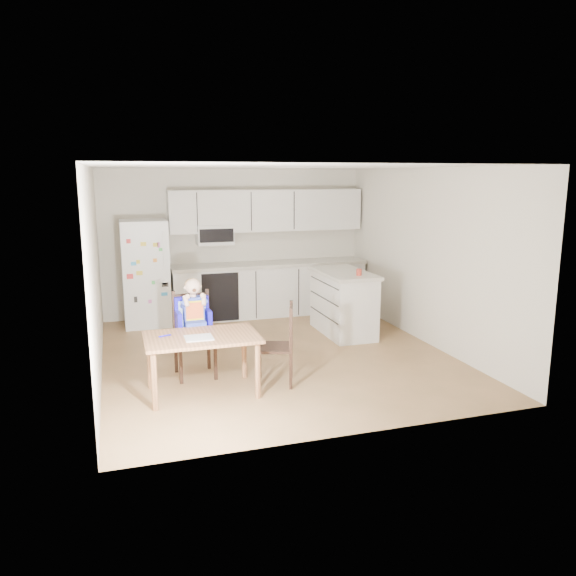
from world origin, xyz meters
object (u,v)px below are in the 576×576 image
(red_cup, at_px, (359,272))
(chair_side, at_px, (283,339))
(refrigerator, at_px, (146,273))
(chair_booster, at_px, (193,317))
(kitchen_island, at_px, (343,302))
(dining_table, at_px, (202,344))

(red_cup, distance_m, chair_side, 2.12)
(refrigerator, distance_m, red_cup, 3.43)
(refrigerator, bearing_deg, chair_booster, -81.28)
(refrigerator, relative_size, kitchen_island, 1.30)
(refrigerator, height_order, chair_booster, refrigerator)
(kitchen_island, height_order, chair_side, kitchen_island)
(refrigerator, distance_m, dining_table, 3.23)
(refrigerator, xyz_separation_m, kitchen_island, (2.83, -1.43, -0.36))
(red_cup, distance_m, dining_table, 2.89)
(refrigerator, height_order, kitchen_island, refrigerator)
(chair_side, bearing_deg, refrigerator, -138.55)
(dining_table, distance_m, chair_booster, 0.64)
(refrigerator, xyz_separation_m, red_cup, (2.90, -1.82, 0.17))
(refrigerator, height_order, dining_table, refrigerator)
(dining_table, relative_size, chair_booster, 1.03)
(refrigerator, bearing_deg, chair_side, -67.17)
(refrigerator, relative_size, dining_table, 1.37)
(chair_booster, bearing_deg, chair_side, -34.30)
(red_cup, xyz_separation_m, dining_table, (-2.51, -1.37, -0.44))
(red_cup, xyz_separation_m, chair_booster, (-2.51, -0.75, -0.29))
(dining_table, bearing_deg, chair_booster, 90.14)
(red_cup, height_order, chair_side, red_cup)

